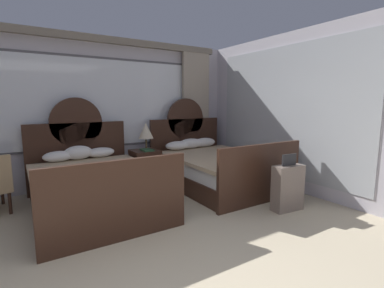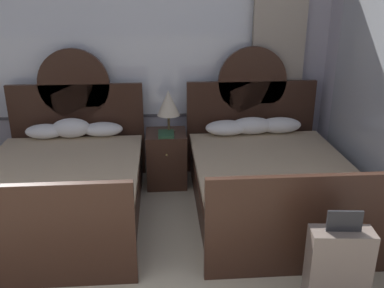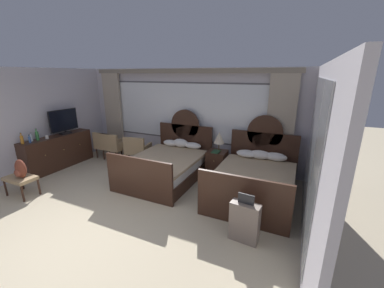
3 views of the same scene
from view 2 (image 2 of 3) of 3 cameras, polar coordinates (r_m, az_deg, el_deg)
wall_back_window at (r=5.46m, az=-16.48°, el=10.67°), size 6.48×0.22×2.70m
bed_near_window at (r=4.59m, az=-17.02°, el=-5.40°), size 1.62×2.25×1.60m
bed_near_mirror at (r=4.61m, az=10.28°, el=-4.63°), size 1.62×2.25×1.60m
nightstand_between_beds at (r=5.10m, az=-3.47°, el=-1.95°), size 0.47×0.50×0.66m
table_lamp_on_nightstand at (r=4.89m, az=-3.22°, el=5.48°), size 0.27×0.27×0.50m
book_on_nightstand at (r=4.89m, az=-3.52°, el=1.36°), size 0.18×0.26×0.03m
suitcase_on_floor at (r=3.41m, az=19.09°, el=-15.59°), size 0.47×0.24×0.81m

